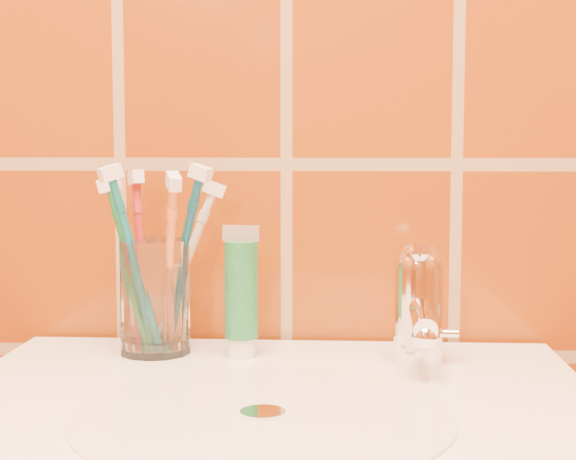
{
  "coord_description": "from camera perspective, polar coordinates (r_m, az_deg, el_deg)",
  "views": [
    {
      "loc": [
        0.06,
        0.24,
        1.06
      ],
      "look_at": [
        0.01,
        1.08,
        0.98
      ],
      "focal_mm": 55.0,
      "sensor_mm": 36.0,
      "label": 1
    }
  ],
  "objects": [
    {
      "name": "faucet",
      "position": [
        0.86,
        8.45,
        -4.47
      ],
      "size": [
        0.05,
        0.11,
        0.12
      ],
      "color": "white",
      "rests_on": "pedestal_sink"
    },
    {
      "name": "toothbrush_0",
      "position": [
        0.92,
        -9.48,
        -2.08
      ],
      "size": [
        0.07,
        0.09,
        0.2
      ],
      "primitive_type": null,
      "rotation": [
        0.16,
        0.0,
        -2.63
      ],
      "color": "#AE2526",
      "rests_on": "glass_tumbler"
    },
    {
      "name": "toothbrush_3",
      "position": [
        0.88,
        -7.69,
        -2.42
      ],
      "size": [
        0.09,
        0.15,
        0.21
      ],
      "primitive_type": null,
      "rotation": [
        0.33,
        0.0,
        0.38
      ],
      "color": "#CD6124",
      "rests_on": "glass_tumbler"
    },
    {
      "name": "toothbrush_2",
      "position": [
        0.89,
        -9.82,
        -2.13
      ],
      "size": [
        0.12,
        0.12,
        0.21
      ],
      "primitive_type": null,
      "rotation": [
        0.27,
        0.0,
        -0.89
      ],
      "color": "#0D636D",
      "rests_on": "glass_tumbler"
    },
    {
      "name": "toothbrush_4",
      "position": [
        0.9,
        -10.12,
        -2.39
      ],
      "size": [
        0.08,
        0.07,
        0.19
      ],
      "primitive_type": null,
      "rotation": [
        0.25,
        0.0,
        -1.69
      ],
      "color": "#1C6C35",
      "rests_on": "glass_tumbler"
    },
    {
      "name": "toothbrush_5",
      "position": [
        0.92,
        -6.72,
        -2.39
      ],
      "size": [
        0.12,
        0.11,
        0.18
      ],
      "primitive_type": null,
      "rotation": [
        0.37,
        0.0,
        1.84
      ],
      "color": "silver",
      "rests_on": "glass_tumbler"
    },
    {
      "name": "glass_tumbler",
      "position": [
        0.91,
        -8.61,
        -4.29
      ],
      "size": [
        0.09,
        0.09,
        0.12
      ],
      "primitive_type": "cylinder",
      "rotation": [
        0.0,
        0.0,
        -0.24
      ],
      "color": "white",
      "rests_on": "pedestal_sink"
    },
    {
      "name": "toothbrush_1",
      "position": [
        0.9,
        -6.96,
        -2.01
      ],
      "size": [
        0.12,
        0.11,
        0.2
      ],
      "primitive_type": null,
      "rotation": [
        0.28,
        0.0,
        1.11
      ],
      "color": "navy",
      "rests_on": "glass_tumbler"
    },
    {
      "name": "toothpaste_tube",
      "position": [
        0.89,
        -3.04,
        -4.26
      ],
      "size": [
        0.04,
        0.03,
        0.13
      ],
      "rotation": [
        0.0,
        0.0,
        -0.15
      ],
      "color": "white",
      "rests_on": "pedestal_sink"
    }
  ]
}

